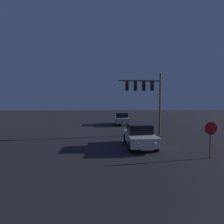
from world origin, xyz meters
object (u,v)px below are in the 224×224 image
Objects in this scene: car_far at (122,119)px; car_near at (139,135)px; traffic_signal_mast at (147,92)px; stop_sign at (211,133)px.

car_near is at bearing 94.32° from car_far.
traffic_signal_mast is at bearing 106.79° from car_far.
stop_sign is (1.96, -7.19, -2.69)m from traffic_signal_mast.
car_near is at bearing 142.65° from stop_sign.
traffic_signal_mast reaches higher than stop_sign.
car_near is at bearing -110.01° from traffic_signal_mast.
traffic_signal_mast is 7.92m from stop_sign.
car_far is at bearing -90.15° from car_near.
stop_sign is at bearing 108.02° from car_far.
car_far is 15.08m from stop_sign.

